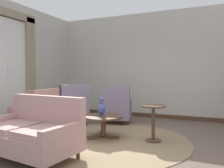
% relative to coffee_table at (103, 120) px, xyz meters
% --- Properties ---
extents(ground, '(9.11, 9.11, 0.00)m').
position_rel_coffee_table_xyz_m(ground, '(0.17, -0.43, -0.38)').
color(ground, brown).
extents(wall_back, '(6.23, 0.08, 3.31)m').
position_rel_coffee_table_xyz_m(wall_back, '(0.17, 2.82, 1.27)').
color(wall_back, '#BCB7AD').
rests_on(wall_back, ground).
extents(wall_left, '(0.08, 4.55, 3.31)m').
position_rel_coffee_table_xyz_m(wall_left, '(-2.87, 0.54, 1.27)').
color(wall_left, '#BCB7AD').
rests_on(wall_left, ground).
extents(baseboard_back, '(6.07, 0.03, 0.12)m').
position_rel_coffee_table_xyz_m(baseboard_back, '(0.17, 2.77, -0.32)').
color(baseboard_back, '#4C3323').
rests_on(baseboard_back, ground).
extents(area_rug, '(3.32, 3.32, 0.01)m').
position_rel_coffee_table_xyz_m(area_rug, '(0.17, -0.13, -0.38)').
color(area_rug, '#847051').
rests_on(area_rug, ground).
extents(window_with_curtains, '(0.12, 1.85, 2.88)m').
position_rel_coffee_table_xyz_m(window_with_curtains, '(-2.77, 0.02, 1.30)').
color(window_with_curtains, silver).
extents(coffee_table, '(0.84, 0.84, 0.47)m').
position_rel_coffee_table_xyz_m(coffee_table, '(0.00, 0.00, 0.00)').
color(coffee_table, '#4C3323').
rests_on(coffee_table, ground).
extents(porcelain_vase, '(0.17, 0.17, 0.37)m').
position_rel_coffee_table_xyz_m(porcelain_vase, '(-0.05, 0.01, 0.25)').
color(porcelain_vase, '#384C93').
rests_on(porcelain_vase, coffee_table).
extents(settee, '(1.71, 1.07, 0.98)m').
position_rel_coffee_table_xyz_m(settee, '(-0.56, -1.49, 0.02)').
color(settee, tan).
rests_on(settee, ground).
extents(armchair_beside_settee, '(0.95, 0.99, 1.02)m').
position_rel_coffee_table_xyz_m(armchair_beside_settee, '(-0.33, 1.48, 0.05)').
color(armchair_beside_settee, slate).
rests_on(armchair_beside_settee, ground).
extents(armchair_near_sideboard, '(1.12, 1.10, 1.09)m').
position_rel_coffee_table_xyz_m(armchair_near_sideboard, '(-1.34, 0.80, 0.07)').
color(armchair_near_sideboard, slate).
rests_on(armchair_near_sideboard, ground).
extents(armchair_near_window, '(0.80, 0.85, 1.02)m').
position_rel_coffee_table_xyz_m(armchair_near_window, '(-1.56, -0.26, 0.05)').
color(armchair_near_window, tan).
rests_on(armchair_near_window, ground).
extents(side_table, '(0.48, 0.48, 0.73)m').
position_rel_coffee_table_xyz_m(side_table, '(1.04, 0.15, 0.06)').
color(side_table, '#4C3323').
rests_on(side_table, ground).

